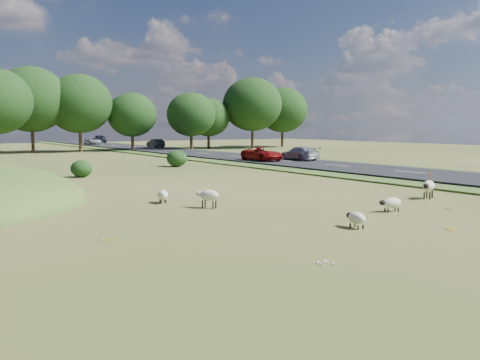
% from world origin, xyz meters
% --- Properties ---
extents(ground, '(160.00, 160.00, 0.00)m').
position_xyz_m(ground, '(0.00, 20.00, 0.00)').
color(ground, '#37561B').
rests_on(ground, ground).
extents(road, '(8.00, 150.00, 0.25)m').
position_xyz_m(road, '(20.00, 30.00, 0.12)').
color(road, black).
rests_on(road, ground).
extents(treeline, '(96.28, 14.66, 11.70)m').
position_xyz_m(treeline, '(-1.06, 55.44, 6.57)').
color(treeline, black).
rests_on(treeline, ground).
extents(shrubs, '(23.35, 13.47, 1.53)m').
position_xyz_m(shrubs, '(-0.05, 25.98, 0.70)').
color(shrubs, black).
rests_on(shrubs, ground).
extents(marker_post, '(0.06, 0.06, 1.20)m').
position_xyz_m(marker_post, '(13.23, 1.07, 0.60)').
color(marker_post, '#D8590C').
rests_on(marker_post, ground).
extents(sheep_0, '(0.76, 1.17, 0.64)m').
position_xyz_m(sheep_0, '(-1.87, 4.97, 0.41)').
color(sheep_0, beige).
rests_on(sheep_0, ground).
extents(sheep_1, '(0.92, 1.21, 0.86)m').
position_xyz_m(sheep_1, '(-0.79, 2.37, 0.60)').
color(sheep_1, beige).
rests_on(sheep_1, ground).
extents(sheep_2, '(1.35, 0.99, 0.95)m').
position_xyz_m(sheep_2, '(10.30, -1.11, 0.66)').
color(sheep_2, beige).
rests_on(sheep_2, ground).
extents(sheep_3, '(1.15, 0.67, 0.64)m').
position_xyz_m(sheep_3, '(5.40, -2.95, 0.40)').
color(sheep_3, beige).
rests_on(sheep_3, ground).
extents(sheep_4, '(0.60, 1.08, 0.60)m').
position_xyz_m(sheep_4, '(1.42, -4.78, 0.38)').
color(sheep_4, beige).
rests_on(sheep_4, ground).
extents(car_0, '(2.07, 5.10, 1.48)m').
position_xyz_m(car_0, '(21.90, 86.73, 0.99)').
color(car_0, black).
rests_on(car_0, road).
extents(car_1, '(2.11, 4.58, 1.27)m').
position_xyz_m(car_1, '(18.10, 78.54, 0.89)').
color(car_1, '#B7BABF').
rests_on(car_1, road).
extents(car_2, '(1.93, 4.75, 1.38)m').
position_xyz_m(car_2, '(21.90, 23.50, 0.94)').
color(car_2, '#A4A6AB').
rests_on(car_2, road).
extents(car_3, '(2.27, 4.91, 1.37)m').
position_xyz_m(car_3, '(18.10, 24.75, 0.93)').
color(car_3, maroon).
rests_on(car_3, road).
extents(car_5, '(1.44, 4.12, 1.36)m').
position_xyz_m(car_5, '(21.90, 59.06, 0.93)').
color(car_5, black).
rests_on(car_5, road).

